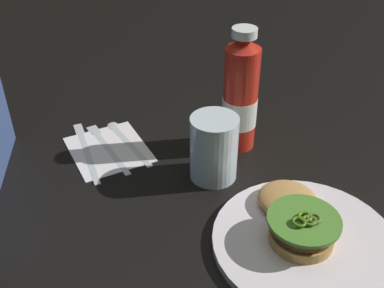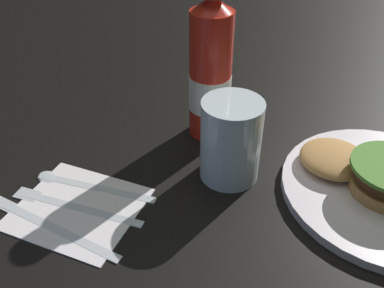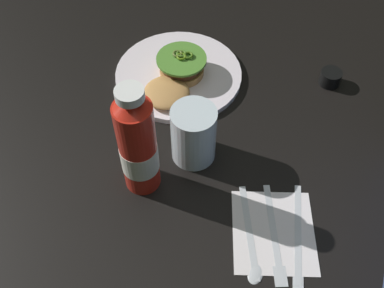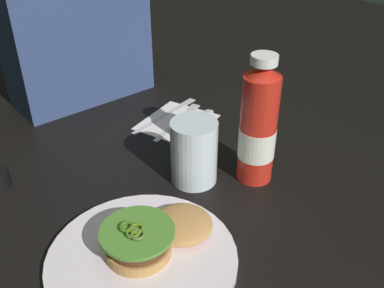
# 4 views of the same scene
# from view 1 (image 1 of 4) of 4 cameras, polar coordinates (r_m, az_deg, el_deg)

# --- Properties ---
(ground_plane) EXTENTS (3.00, 3.00, 0.00)m
(ground_plane) POSITION_cam_1_polar(r_m,az_deg,el_deg) (0.86, 6.08, -5.68)
(ground_plane) COLOR black
(dinner_plate) EXTENTS (0.29, 0.29, 0.01)m
(dinner_plate) POSITION_cam_1_polar(r_m,az_deg,el_deg) (0.78, 13.51, -11.51)
(dinner_plate) COLOR white
(dinner_plate) RESTS_ON ground_plane
(burger_sandwich) EXTENTS (0.19, 0.11, 0.05)m
(burger_sandwich) POSITION_cam_1_polar(r_m,az_deg,el_deg) (0.78, 12.58, -8.71)
(burger_sandwich) COLOR #BD8549
(burger_sandwich) RESTS_ON dinner_plate
(ketchup_bottle) EXTENTS (0.07, 0.07, 0.25)m
(ketchup_bottle) POSITION_cam_1_polar(r_m,az_deg,el_deg) (0.92, 5.89, 5.70)
(ketchup_bottle) COLOR red
(ketchup_bottle) RESTS_ON ground_plane
(water_glass) EXTENTS (0.09, 0.09, 0.13)m
(water_glass) POSITION_cam_1_polar(r_m,az_deg,el_deg) (0.86, 2.67, -0.49)
(water_glass) COLOR silver
(water_glass) RESTS_ON ground_plane
(napkin) EXTENTS (0.20, 0.19, 0.00)m
(napkin) POSITION_cam_1_polar(r_m,az_deg,el_deg) (0.98, -10.09, -0.62)
(napkin) COLOR white
(napkin) RESTS_ON ground_plane
(spoon_utensil) EXTENTS (0.18, 0.09, 0.00)m
(spoon_utensil) POSITION_cam_1_polar(r_m,az_deg,el_deg) (1.01, -8.44, 1.02)
(spoon_utensil) COLOR silver
(spoon_utensil) RESTS_ON napkin
(fork_utensil) EXTENTS (0.19, 0.09, 0.00)m
(fork_utensil) POSITION_cam_1_polar(r_m,az_deg,el_deg) (0.99, -10.53, 0.10)
(fork_utensil) COLOR silver
(fork_utensil) RESTS_ON napkin
(butter_knife) EXTENTS (0.22, 0.06, 0.00)m
(butter_knife) POSITION_cam_1_polar(r_m,az_deg,el_deg) (0.99, -12.86, -0.28)
(butter_knife) COLOR silver
(butter_knife) RESTS_ON napkin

